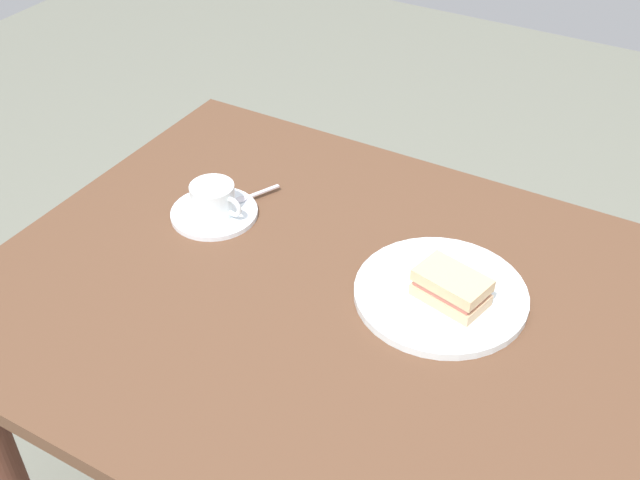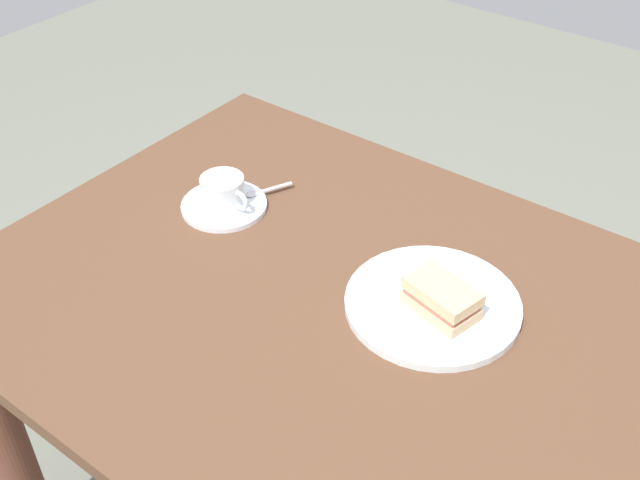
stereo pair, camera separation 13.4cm
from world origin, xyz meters
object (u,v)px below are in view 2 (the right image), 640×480
Objects in this scene: dining_table at (349,366)px; coffee_cup at (223,191)px; sandwich_plate at (433,304)px; sandwich_front at (442,298)px; spoon at (261,192)px; coffee_saucer at (224,205)px.

dining_table is 11.60× the size of coffee_cup.
sandwich_plate is 2.24× the size of sandwich_front.
sandwich_plate is (-0.10, -0.08, 0.15)m from dining_table.
dining_table is 0.20m from sandwich_plate.
spoon is (0.44, -0.08, -0.03)m from sandwich_front.
sandwich_plate is 2.62× the size of coffee_cup.
spoon is at bearing -115.55° from coffee_saucer.
coffee_cup is at bearing 175.05° from coffee_saucer.
sandwich_plate is 1.75× the size of coffee_saucer.
sandwich_front reaches higher than coffee_saucer.
spoon is (-0.03, -0.07, 0.01)m from coffee_saucer.
dining_table is 9.89× the size of sandwich_front.
coffee_cup reaches higher than sandwich_plate.
coffee_saucer reaches higher than dining_table.
coffee_cup is (-0.00, 0.00, 0.03)m from coffee_saucer.
coffee_saucer is at bearing -1.60° from sandwich_front.
dining_table is at bearing 166.87° from coffee_cup.
sandwich_front and coffee_cup have the same top height.
sandwich_front is at bearing 148.28° from sandwich_plate.
sandwich_front is 1.36× the size of spoon.
sandwich_plate is 0.04m from sandwich_front.
coffee_cup is (0.35, -0.08, 0.18)m from dining_table.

